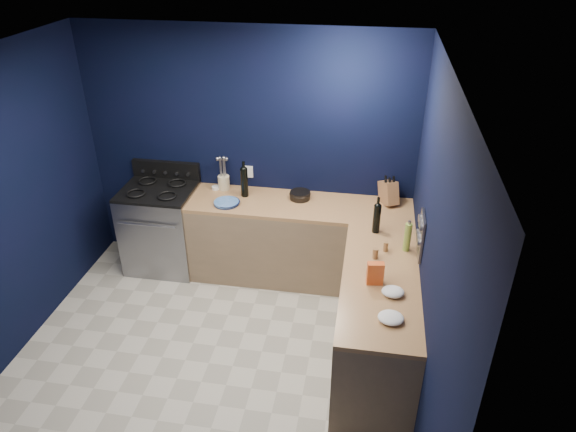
% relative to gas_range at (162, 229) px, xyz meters
% --- Properties ---
extents(floor, '(3.50, 3.50, 0.02)m').
position_rel_gas_range_xyz_m(floor, '(0.93, -1.42, -0.47)').
color(floor, '#B7B1A1').
rests_on(floor, ground).
extents(ceiling, '(3.50, 3.50, 0.02)m').
position_rel_gas_range_xyz_m(ceiling, '(0.93, -1.42, 2.15)').
color(ceiling, silver).
rests_on(ceiling, ground).
extents(wall_back, '(3.50, 0.02, 2.60)m').
position_rel_gas_range_xyz_m(wall_back, '(0.93, 0.34, 0.84)').
color(wall_back, black).
rests_on(wall_back, ground).
extents(wall_right, '(0.02, 3.50, 2.60)m').
position_rel_gas_range_xyz_m(wall_right, '(2.69, -1.42, 0.84)').
color(wall_right, black).
rests_on(wall_right, ground).
extents(cab_back, '(2.30, 0.63, 0.86)m').
position_rel_gas_range_xyz_m(cab_back, '(1.53, 0.02, -0.03)').
color(cab_back, '#856A4D').
rests_on(cab_back, floor).
extents(top_back, '(2.30, 0.63, 0.04)m').
position_rel_gas_range_xyz_m(top_back, '(1.53, 0.02, 0.42)').
color(top_back, brown).
rests_on(top_back, cab_back).
extents(cab_right, '(0.63, 1.67, 0.86)m').
position_rel_gas_range_xyz_m(cab_right, '(2.37, -1.13, -0.03)').
color(cab_right, '#856A4D').
rests_on(cab_right, floor).
extents(top_right, '(0.63, 1.67, 0.04)m').
position_rel_gas_range_xyz_m(top_right, '(2.37, -1.13, 0.42)').
color(top_right, brown).
rests_on(top_right, cab_right).
extents(gas_range, '(0.76, 0.66, 0.92)m').
position_rel_gas_range_xyz_m(gas_range, '(0.00, 0.00, 0.00)').
color(gas_range, gray).
rests_on(gas_range, floor).
extents(oven_door, '(0.59, 0.02, 0.42)m').
position_rel_gas_range_xyz_m(oven_door, '(0.00, -0.32, -0.01)').
color(oven_door, black).
rests_on(oven_door, gas_range).
extents(cooktop, '(0.76, 0.66, 0.03)m').
position_rel_gas_range_xyz_m(cooktop, '(0.00, 0.00, 0.48)').
color(cooktop, black).
rests_on(cooktop, gas_range).
extents(backguard, '(0.76, 0.06, 0.20)m').
position_rel_gas_range_xyz_m(backguard, '(0.00, 0.30, 0.58)').
color(backguard, black).
rests_on(backguard, gas_range).
extents(spice_panel, '(0.02, 0.28, 0.38)m').
position_rel_gas_range_xyz_m(spice_panel, '(2.67, -0.87, 0.72)').
color(spice_panel, gray).
rests_on(spice_panel, wall_right).
extents(wall_outlet, '(0.09, 0.02, 0.13)m').
position_rel_gas_range_xyz_m(wall_outlet, '(0.93, 0.32, 0.62)').
color(wall_outlet, white).
rests_on(wall_outlet, wall_back).
extents(plate_stack, '(0.31, 0.31, 0.03)m').
position_rel_gas_range_xyz_m(plate_stack, '(0.79, -0.11, 0.46)').
color(plate_stack, '#2F67A1').
rests_on(plate_stack, top_back).
extents(ramekin, '(0.08, 0.08, 0.03)m').
position_rel_gas_range_xyz_m(ramekin, '(0.58, 0.20, 0.46)').
color(ramekin, white).
rests_on(ramekin, top_back).
extents(utensil_crock, '(0.13, 0.13, 0.15)m').
position_rel_gas_range_xyz_m(utensil_crock, '(0.67, 0.22, 0.52)').
color(utensil_crock, beige).
rests_on(utensil_crock, top_back).
extents(wine_bottle_back, '(0.09, 0.09, 0.31)m').
position_rel_gas_range_xyz_m(wine_bottle_back, '(0.93, 0.10, 0.60)').
color(wine_bottle_back, black).
rests_on(wine_bottle_back, top_back).
extents(lemon_basket, '(0.22, 0.22, 0.08)m').
position_rel_gas_range_xyz_m(lemon_basket, '(1.52, 0.13, 0.48)').
color(lemon_basket, black).
rests_on(lemon_basket, top_back).
extents(knife_block, '(0.24, 0.30, 0.29)m').
position_rel_gas_range_xyz_m(knife_block, '(2.42, 0.19, 0.56)').
color(knife_block, brown).
rests_on(knife_block, top_back).
extents(wine_bottle_right, '(0.08, 0.08, 0.28)m').
position_rel_gas_range_xyz_m(wine_bottle_right, '(2.31, -0.40, 0.58)').
color(wine_bottle_right, black).
rests_on(wine_bottle_right, top_right).
extents(oil_bottle, '(0.08, 0.08, 0.27)m').
position_rel_gas_range_xyz_m(oil_bottle, '(2.58, -0.67, 0.57)').
color(oil_bottle, '#85A43D').
rests_on(oil_bottle, top_right).
extents(spice_jar_near, '(0.05, 0.05, 0.09)m').
position_rel_gas_range_xyz_m(spice_jar_near, '(2.40, -0.72, 0.49)').
color(spice_jar_near, olive).
rests_on(spice_jar_near, top_right).
extents(spice_jar_far, '(0.06, 0.06, 0.10)m').
position_rel_gas_range_xyz_m(spice_jar_far, '(2.31, -0.84, 0.49)').
color(spice_jar_far, olive).
rests_on(spice_jar_far, top_right).
extents(crouton_bag, '(0.14, 0.08, 0.19)m').
position_rel_gas_range_xyz_m(crouton_bag, '(2.31, -1.21, 0.54)').
color(crouton_bag, red).
rests_on(crouton_bag, top_right).
extents(towel_front, '(0.22, 0.21, 0.06)m').
position_rel_gas_range_xyz_m(towel_front, '(2.46, -1.33, 0.47)').
color(towel_front, white).
rests_on(towel_front, top_right).
extents(towel_end, '(0.24, 0.23, 0.06)m').
position_rel_gas_range_xyz_m(towel_end, '(2.44, -1.64, 0.47)').
color(towel_end, white).
rests_on(towel_end, top_right).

